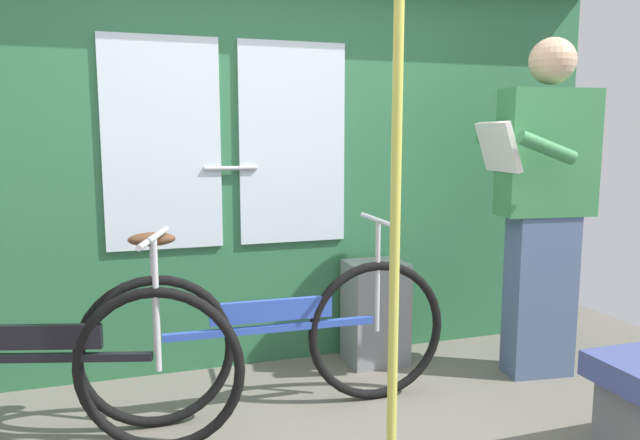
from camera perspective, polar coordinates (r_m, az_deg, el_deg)
train_door_wall at (r=3.34m, az=-5.43°, el=5.53°), size 4.08×0.28×2.19m
bicycle_near_door at (r=2.83m, az=-4.77°, el=-10.97°), size 1.73×0.44×0.90m
bicycle_leaning_behind at (r=2.73m, az=-25.69°, el=-12.48°), size 1.63×0.60×0.91m
passenger_reading_newspaper at (r=3.36m, az=20.54°, el=1.65°), size 0.61×0.55×1.79m
trash_bin_by_wall at (r=3.47m, az=5.30°, el=-8.73°), size 0.33×0.28×0.58m
handrail_pole at (r=2.06m, az=7.23°, el=1.93°), size 0.04×0.04×2.15m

